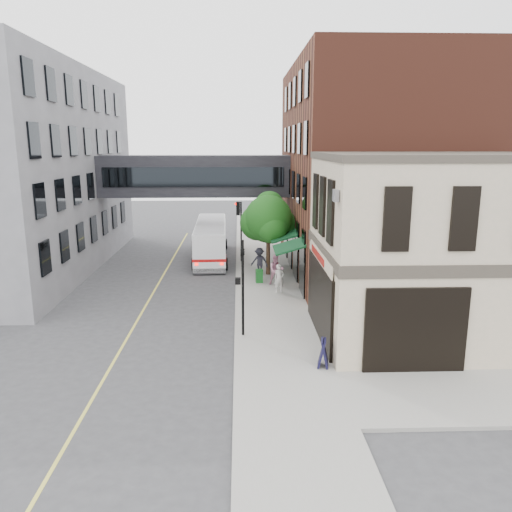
{
  "coord_description": "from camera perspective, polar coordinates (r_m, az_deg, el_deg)",
  "views": [
    {
      "loc": [
        0.25,
        -19.86,
        8.84
      ],
      "look_at": [
        1.07,
        4.0,
        3.46
      ],
      "focal_mm": 35.0,
      "sensor_mm": 36.0,
      "label": 1
    }
  ],
  "objects": [
    {
      "name": "bus",
      "position": [
        39.15,
        -5.17,
        1.96
      ],
      "size": [
        2.77,
        10.53,
        2.82
      ],
      "color": "white",
      "rests_on": "ground"
    },
    {
      "name": "street_tree",
      "position": [
        33.5,
        1.39,
        4.24
      ],
      "size": [
        3.8,
        3.2,
        5.6
      ],
      "color": "#382619",
      "rests_on": "sidewalk_main"
    },
    {
      "name": "pedestrian_a",
      "position": [
        29.72,
        2.66,
        -2.58
      ],
      "size": [
        0.72,
        0.58,
        1.73
      ],
      "primitive_type": "imported",
      "rotation": [
        0.0,
        0.0,
        0.31
      ],
      "color": "silver",
      "rests_on": "sidewalk_main"
    },
    {
      "name": "sidewalk_main",
      "position": [
        35.02,
        0.96,
        -1.79
      ],
      "size": [
        4.0,
        60.0,
        0.15
      ],
      "primitive_type": "cube",
      "color": "gray",
      "rests_on": "ground"
    },
    {
      "name": "lane_marking",
      "position": [
        31.58,
        -11.48,
        -3.8
      ],
      "size": [
        0.12,
        40.0,
        0.01
      ],
      "primitive_type": "cube",
      "color": "#D8CC4C",
      "rests_on": "ground"
    },
    {
      "name": "sandwich_board",
      "position": [
        20.35,
        7.69,
        -10.93
      ],
      "size": [
        0.52,
        0.7,
        1.14
      ],
      "primitive_type": "cube",
      "rotation": [
        0.0,
        0.0,
        -0.19
      ],
      "color": "black",
      "rests_on": "sidewalk_main"
    },
    {
      "name": "traffic_signal_near",
      "position": [
        22.64,
        -1.6,
        -2.29
      ],
      "size": [
        0.44,
        0.22,
        4.6
      ],
      "color": "black",
      "rests_on": "sidewalk_main"
    },
    {
      "name": "skyway_bridge",
      "position": [
        38.08,
        -6.94,
        9.09
      ],
      "size": [
        14.0,
        3.18,
        3.0
      ],
      "color": "black",
      "rests_on": "ground"
    },
    {
      "name": "street_sign_pole",
      "position": [
        27.74,
        -1.61,
        -1.72
      ],
      "size": [
        0.08,
        0.75,
        3.0
      ],
      "color": "gray",
      "rests_on": "sidewalk_main"
    },
    {
      "name": "traffic_signal_far",
      "position": [
        37.27,
        -1.93,
        4.21
      ],
      "size": [
        0.53,
        0.28,
        4.5
      ],
      "color": "black",
      "rests_on": "sidewalk_main"
    },
    {
      "name": "brick_building",
      "position": [
        36.24,
        13.8,
        9.42
      ],
      "size": [
        13.76,
        18.0,
        14.0
      ],
      "color": "#54261A",
      "rests_on": "ground"
    },
    {
      "name": "ground",
      "position": [
        21.74,
        -2.51,
        -11.29
      ],
      "size": [
        120.0,
        120.0,
        0.0
      ],
      "primitive_type": "plane",
      "color": "#38383A",
      "rests_on": "ground"
    },
    {
      "name": "newspaper_box",
      "position": [
        31.9,
        0.37,
        -2.29
      ],
      "size": [
        0.47,
        0.42,
        0.87
      ],
      "primitive_type": "cube",
      "rotation": [
        0.0,
        0.0,
        0.1
      ],
      "color": "#13551B",
      "rests_on": "sidewalk_main"
    },
    {
      "name": "pedestrian_b",
      "position": [
        31.35,
        2.31,
        -1.59
      ],
      "size": [
        1.0,
        0.81,
        1.91
      ],
      "primitive_type": "imported",
      "rotation": [
        0.0,
        0.0,
        0.1
      ],
      "color": "pink",
      "rests_on": "sidewalk_main"
    },
    {
      "name": "pedestrian_c",
      "position": [
        33.59,
        0.4,
        -0.63
      ],
      "size": [
        1.4,
        1.15,
        1.88
      ],
      "primitive_type": "imported",
      "rotation": [
        0.0,
        0.0,
        -0.43
      ],
      "color": "black",
      "rests_on": "sidewalk_main"
    },
    {
      "name": "corner_building",
      "position": [
        23.99,
        19.4,
        0.86
      ],
      "size": [
        10.19,
        8.12,
        8.45
      ],
      "color": "beige",
      "rests_on": "ground"
    }
  ]
}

